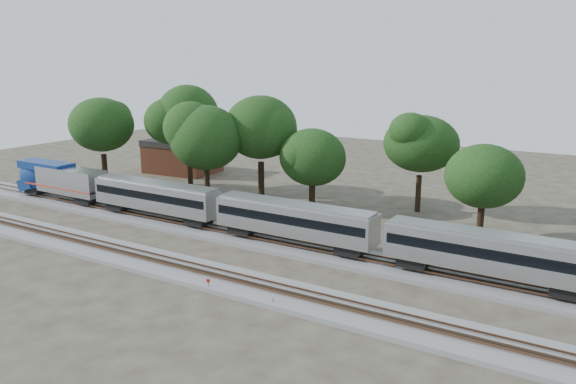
# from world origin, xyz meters

# --- Properties ---
(ground) EXTENTS (160.00, 160.00, 0.00)m
(ground) POSITION_xyz_m (0.00, 0.00, 0.00)
(ground) COLOR #383328
(ground) RESTS_ON ground
(track_far) EXTENTS (160.00, 5.00, 0.73)m
(track_far) POSITION_xyz_m (0.00, 6.00, 0.21)
(track_far) COLOR slate
(track_far) RESTS_ON ground
(track_near) EXTENTS (160.00, 5.00, 0.73)m
(track_near) POSITION_xyz_m (0.00, -4.00, 0.21)
(track_near) COLOR slate
(track_near) RESTS_ON ground
(train) EXTENTS (104.23, 2.97, 4.38)m
(train) POSITION_xyz_m (10.83, 6.00, 3.09)
(train) COLOR #B9BBC0
(train) RESTS_ON ground
(switch_stand_red) EXTENTS (0.33, 0.11, 1.04)m
(switch_stand_red) POSITION_xyz_m (1.00, -6.13, 0.66)
(switch_stand_red) COLOR #512D19
(switch_stand_red) RESTS_ON ground
(switch_stand_white) EXTENTS (0.30, 0.09, 0.96)m
(switch_stand_white) POSITION_xyz_m (6.98, -5.92, 0.61)
(switch_stand_white) COLOR #512D19
(switch_stand_white) RESTS_ON ground
(switch_lever) EXTENTS (0.54, 0.37, 0.30)m
(switch_lever) POSITION_xyz_m (8.11, -5.94, 0.15)
(switch_lever) COLOR #512D19
(switch_lever) RESTS_ON ground
(brick_building) EXTENTS (11.49, 8.47, 5.29)m
(brick_building) POSITION_xyz_m (-32.96, 29.18, 2.66)
(brick_building) COLOR brown
(brick_building) RESTS_ON ground
(tree_0) EXTENTS (9.17, 9.17, 12.93)m
(tree_0) POSITION_xyz_m (-34.61, 14.78, 9.01)
(tree_0) COLOR black
(tree_0) RESTS_ON ground
(tree_1) EXTENTS (10.39, 10.39, 14.65)m
(tree_1) POSITION_xyz_m (-23.96, 20.67, 10.21)
(tree_1) COLOR black
(tree_1) RESTS_ON ground
(tree_2) EXTENTS (8.75, 8.75, 12.34)m
(tree_2) POSITION_xyz_m (-15.76, 14.41, 8.59)
(tree_2) COLOR black
(tree_2) RESTS_ON ground
(tree_3) EXTENTS (9.74, 9.74, 13.73)m
(tree_3) POSITION_xyz_m (-11.40, 19.94, 9.57)
(tree_3) COLOR black
(tree_3) RESTS_ON ground
(tree_4) EXTENTS (6.62, 6.62, 9.34)m
(tree_4) POSITION_xyz_m (-3.77, 19.61, 6.49)
(tree_4) COLOR black
(tree_4) RESTS_ON ground
(tree_5) EXTENTS (8.38, 8.38, 11.82)m
(tree_5) POSITION_xyz_m (7.48, 25.56, 8.23)
(tree_5) COLOR black
(tree_5) RESTS_ON ground
(tree_6) EXTENTS (6.78, 6.78, 9.56)m
(tree_6) POSITION_xyz_m (16.42, 18.13, 6.64)
(tree_6) COLOR black
(tree_6) RESTS_ON ground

